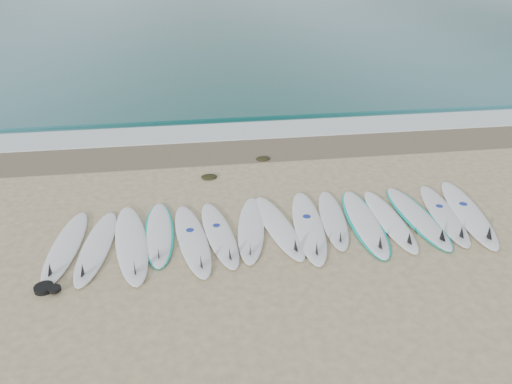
{
  "coord_description": "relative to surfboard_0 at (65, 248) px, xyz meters",
  "views": [
    {
      "loc": [
        -1.64,
        -8.32,
        5.28
      ],
      "look_at": [
        -0.32,
        0.88,
        0.4
      ],
      "focal_mm": 35.0,
      "sensor_mm": 36.0,
      "label": 1
    }
  ],
  "objects": [
    {
      "name": "surfboard_14",
      "position": [
        8.08,
        0.1,
        0.01
      ],
      "size": [
        1.04,
        2.95,
        0.37
      ],
      "rotation": [
        0.0,
        0.0,
        -0.16
      ],
      "color": "white",
      "rests_on": "ground"
    },
    {
      "name": "surfboard_4",
      "position": [
        2.36,
        -0.09,
        0.0
      ],
      "size": [
        0.91,
        2.69,
        0.34
      ],
      "rotation": [
        0.0,
        0.0,
        0.14
      ],
      "color": "white",
      "rests_on": "ground"
    },
    {
      "name": "surfboard_6",
      "position": [
        3.52,
        0.15,
        0.0
      ],
      "size": [
        0.9,
        2.57,
        0.32
      ],
      "rotation": [
        0.0,
        0.0,
        -0.15
      ],
      "color": "white",
      "rests_on": "ground"
    },
    {
      "name": "wet_sand_band",
      "position": [
        4.07,
        4.28,
        -0.05
      ],
      "size": [
        120.0,
        1.8,
        0.01
      ],
      "primitive_type": "cube",
      "color": "brown",
      "rests_on": "ground"
    },
    {
      "name": "surfboard_10",
      "position": [
        5.83,
        0.08,
        -0.0
      ],
      "size": [
        0.79,
        2.74,
        0.34
      ],
      "rotation": [
        0.0,
        0.0,
        -0.05
      ],
      "color": "white",
      "rests_on": "ground"
    },
    {
      "name": "leash_coil",
      "position": [
        -0.07,
        -1.18,
        -0.01
      ],
      "size": [
        0.46,
        0.36,
        0.11
      ],
      "color": "black",
      "rests_on": "ground"
    },
    {
      "name": "surfboard_12",
      "position": [
        6.98,
        0.14,
        -0.01
      ],
      "size": [
        0.77,
        2.67,
        0.34
      ],
      "rotation": [
        0.0,
        0.0,
        0.05
      ],
      "color": "white",
      "rests_on": "ground"
    },
    {
      "name": "surfboard_0",
      "position": [
        0.0,
        0.0,
        0.0
      ],
      "size": [
        0.72,
        2.55,
        0.32
      ],
      "rotation": [
        0.0,
        0.0,
        -0.08
      ],
      "color": "white",
      "rests_on": "ground"
    },
    {
      "name": "ocean",
      "position": [
        4.07,
        32.68,
        -0.04
      ],
      "size": [
        120.0,
        55.0,
        0.03
      ],
      "primitive_type": "cube",
      "color": "#21595C",
      "rests_on": "ground"
    },
    {
      "name": "ground",
      "position": [
        4.07,
        0.18,
        -0.06
      ],
      "size": [
        120.0,
        120.0,
        0.0
      ],
      "primitive_type": "plane",
      "color": "tan"
    },
    {
      "name": "seaweed_far",
      "position": [
        4.29,
        3.57,
        -0.02
      ],
      "size": [
        0.37,
        0.29,
        0.07
      ],
      "primitive_type": "ellipsoid",
      "color": "black",
      "rests_on": "ground"
    },
    {
      "name": "surfboard_3",
      "position": [
        1.72,
        0.26,
        -0.01
      ],
      "size": [
        0.65,
        2.43,
        0.31
      ],
      "rotation": [
        0.0,
        0.0,
        0.03
      ],
      "color": "white",
      "rests_on": "ground"
    },
    {
      "name": "surfboard_7",
      "position": [
        4.08,
        0.14,
        0.0
      ],
      "size": [
        0.93,
        2.61,
        0.33
      ],
      "rotation": [
        0.0,
        0.0,
        0.16
      ],
      "color": "white",
      "rests_on": "ground"
    },
    {
      "name": "surfboard_5",
      "position": [
        2.89,
        0.04,
        -0.0
      ],
      "size": [
        0.86,
        2.54,
        0.32
      ],
      "rotation": [
        0.0,
        0.0,
        0.14
      ],
      "color": "white",
      "rests_on": "ground"
    },
    {
      "name": "surfboard_11",
      "position": [
        6.36,
        0.06,
        0.0
      ],
      "size": [
        0.57,
        2.54,
        0.32
      ],
      "rotation": [
        0.0,
        0.0,
        0.02
      ],
      "color": "white",
      "rests_on": "ground"
    },
    {
      "name": "wave_crest",
      "position": [
        4.07,
        7.18,
        -0.01
      ],
      "size": [
        120.0,
        1.0,
        0.1
      ],
      "primitive_type": "cube",
      "color": "#21595C",
      "rests_on": "ground"
    },
    {
      "name": "surfboard_2",
      "position": [
        1.22,
        -0.06,
        0.01
      ],
      "size": [
        0.99,
        2.88,
        0.36
      ],
      "rotation": [
        0.0,
        0.0,
        0.15
      ],
      "color": "white",
      "rests_on": "ground"
    },
    {
      "name": "surfboard_9",
      "position": [
        5.23,
        0.28,
        -0.0
      ],
      "size": [
        0.79,
        2.45,
        0.31
      ],
      "rotation": [
        0.0,
        0.0,
        -0.12
      ],
      "color": "silver",
      "rests_on": "ground"
    },
    {
      "name": "foam_band",
      "position": [
        4.07,
        5.68,
        -0.04
      ],
      "size": [
        120.0,
        1.4,
        0.04
      ],
      "primitive_type": "cube",
      "color": "silver",
      "rests_on": "ground"
    },
    {
      "name": "surfboard_8",
      "position": [
        4.67,
        0.07,
        0.01
      ],
      "size": [
        0.85,
        2.86,
        0.36
      ],
      "rotation": [
        0.0,
        0.0,
        -0.1
      ],
      "color": "white",
      "rests_on": "ground"
    },
    {
      "name": "seaweed_near",
      "position": [
        2.83,
        2.68,
        -0.02
      ],
      "size": [
        0.39,
        0.3,
        0.08
      ],
      "primitive_type": "ellipsoid",
      "color": "black",
      "rests_on": "ground"
    },
    {
      "name": "surfboard_13",
      "position": [
        7.56,
        0.13,
        0.0
      ],
      "size": [
        0.85,
        2.62,
        0.33
      ],
      "rotation": [
        0.0,
        0.0,
        -0.12
      ],
      "color": "silver",
      "rests_on": "ground"
    },
    {
      "name": "surfboard_1",
      "position": [
        0.57,
        -0.09,
        0.0
      ],
      "size": [
        0.77,
        2.57,
        0.32
      ],
      "rotation": [
        0.0,
        0.0,
        -0.1
      ],
      "color": "white",
      "rests_on": "ground"
    }
  ]
}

